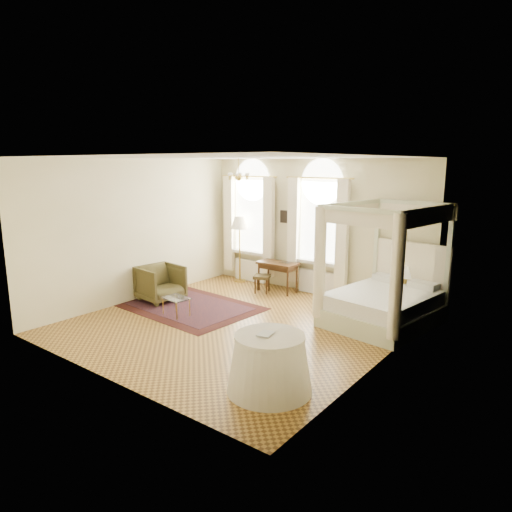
{
  "coord_description": "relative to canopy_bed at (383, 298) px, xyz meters",
  "views": [
    {
      "loc": [
        5.63,
        -6.69,
        3.19
      ],
      "look_at": [
        0.2,
        0.4,
        1.37
      ],
      "focal_mm": 32.0,
      "sensor_mm": 36.0,
      "label": 1
    }
  ],
  "objects": [
    {
      "name": "ground",
      "position": [
        -2.32,
        -1.8,
        -0.55
      ],
      "size": [
        6.0,
        6.0,
        0.0
      ],
      "primitive_type": "plane",
      "color": "#A67830",
      "rests_on": "ground"
    },
    {
      "name": "room_walls",
      "position": [
        -2.32,
        -1.8,
        1.43
      ],
      "size": [
        6.0,
        6.0,
        6.0
      ],
      "color": "#F3E6B9",
      "rests_on": "ground"
    },
    {
      "name": "window_left",
      "position": [
        -4.22,
        1.07,
        0.94
      ],
      "size": [
        1.62,
        0.27,
        3.29
      ],
      "color": "white",
      "rests_on": "room_walls"
    },
    {
      "name": "window_right",
      "position": [
        -2.12,
        1.07,
        0.94
      ],
      "size": [
        1.62,
        0.27,
        3.29
      ],
      "color": "white",
      "rests_on": "room_walls"
    },
    {
      "name": "chandelier",
      "position": [
        -3.22,
        -0.6,
        2.36
      ],
      "size": [
        0.51,
        0.45,
        0.5
      ],
      "color": "#B2943B",
      "rests_on": "room_walls"
    },
    {
      "name": "wall_pictures",
      "position": [
        -2.23,
        1.17,
        1.34
      ],
      "size": [
        2.54,
        0.03,
        0.39
      ],
      "color": "black",
      "rests_on": "room_walls"
    },
    {
      "name": "canopy_bed",
      "position": [
        0.0,
        0.0,
        0.0
      ],
      "size": [
        2.13,
        2.48,
        2.43
      ],
      "color": "beige",
      "rests_on": "ground"
    },
    {
      "name": "nightstand",
      "position": [
        0.04,
        0.9,
        -0.26
      ],
      "size": [
        0.5,
        0.47,
        0.58
      ],
      "primitive_type": "cube",
      "rotation": [
        0.0,
        0.0,
        0.31
      ],
      "color": "#3D2610",
      "rests_on": "ground"
    },
    {
      "name": "nightstand_lamp",
      "position": [
        0.06,
        0.96,
        0.33
      ],
      "size": [
        0.31,
        0.31,
        0.46
      ],
      "color": "#B2943B",
      "rests_on": "nightstand"
    },
    {
      "name": "writing_desk",
      "position": [
        -3.03,
        0.69,
        0.09
      ],
      "size": [
        1.01,
        0.54,
        0.76
      ],
      "color": "#3D2610",
      "rests_on": "ground"
    },
    {
      "name": "laptop",
      "position": [
        -2.81,
        0.75,
        0.22
      ],
      "size": [
        0.31,
        0.2,
        0.02
      ],
      "primitive_type": "imported",
      "rotation": [
        0.0,
        0.0,
        3.14
      ],
      "color": "black",
      "rests_on": "writing_desk"
    },
    {
      "name": "stool",
      "position": [
        -3.3,
        0.38,
        -0.18
      ],
      "size": [
        0.51,
        0.51,
        0.45
      ],
      "color": "#463A1E",
      "rests_on": "ground"
    },
    {
      "name": "armchair",
      "position": [
        -4.77,
        -1.63,
        -0.13
      ],
      "size": [
        1.03,
        1.01,
        0.85
      ],
      "primitive_type": "imported",
      "rotation": [
        0.0,
        0.0,
        1.45
      ],
      "color": "#473F1E",
      "rests_on": "ground"
    },
    {
      "name": "coffee_table",
      "position": [
        -3.68,
        -2.15,
        -0.19
      ],
      "size": [
        0.63,
        0.48,
        0.4
      ],
      "color": "white",
      "rests_on": "ground"
    },
    {
      "name": "floor_lamp",
      "position": [
        -4.44,
        0.9,
        0.98
      ],
      "size": [
        0.46,
        0.46,
        1.8
      ],
      "color": "#B2943B",
      "rests_on": "ground"
    },
    {
      "name": "oriental_rug",
      "position": [
        -3.91,
        -1.56,
        -0.54
      ],
      "size": [
        3.17,
        2.37,
        0.01
      ],
      "color": "#3C150E",
      "rests_on": "ground"
    },
    {
      "name": "side_table",
      "position": [
        -0.19,
        -3.6,
        -0.14
      ],
      "size": [
        1.23,
        1.23,
        0.84
      ],
      "color": "beige",
      "rests_on": "ground"
    },
    {
      "name": "book",
      "position": [
        -0.34,
        -3.64,
        0.3
      ],
      "size": [
        0.23,
        0.28,
        0.02
      ],
      "primitive_type": "imported",
      "rotation": [
        0.0,
        0.0,
        0.2
      ],
      "color": "black",
      "rests_on": "side_table"
    }
  ]
}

